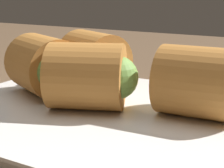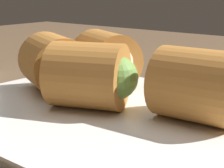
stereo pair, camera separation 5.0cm
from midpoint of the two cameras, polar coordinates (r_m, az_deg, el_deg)
The scene contains 6 objects.
table_surface at distance 37.08cm, azimuth 5.46°, elevation -7.38°, with size 180.00×140.00×2.00cm.
serving_plate at distance 35.79cm, azimuth 4.01°, elevation -5.15°, with size 34.42×25.42×1.50cm.
roll_front_left at distance 35.25cm, azimuth 1.11°, elevation 1.20°, with size 8.82×8.46×6.33cm.
roll_front_right at distance 33.12cm, azimuth 18.02°, elevation -0.40°, with size 8.24×6.70×6.33cm.
roll_back_left at distance 43.43cm, azimuth 2.56°, elevation 3.73°, with size 9.00×8.70×6.33cm.
roll_back_right at distance 40.43cm, azimuth -5.68°, elevation 2.86°, with size 8.98×8.67×6.33cm.
Camera 2 is at (-20.80, 27.44, 14.79)cm, focal length 60.00 mm.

